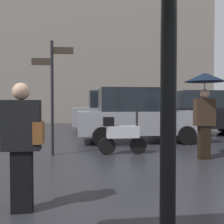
# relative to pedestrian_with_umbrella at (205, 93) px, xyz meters

# --- Properties ---
(pedestrian_with_umbrella) EXTENTS (0.99, 0.99, 2.13)m
(pedestrian_with_umbrella) POSITION_rel_pedestrian_with_umbrella_xyz_m (0.00, 0.00, 0.00)
(pedestrian_with_umbrella) COLOR black
(pedestrian_with_umbrella) RESTS_ON ground
(pedestrian_with_bag) EXTENTS (0.51, 0.24, 1.65)m
(pedestrian_with_bag) POSITION_rel_pedestrian_with_umbrella_xyz_m (-3.80, -2.76, -0.71)
(pedestrian_with_bag) COLOR black
(pedestrian_with_bag) RESTS_ON ground
(parked_scooter) EXTENTS (1.32, 0.32, 1.23)m
(parked_scooter) POSITION_rel_pedestrian_with_umbrella_xyz_m (-1.93, 0.89, -1.09)
(parked_scooter) COLOR black
(parked_scooter) RESTS_ON ground
(parked_car_left) EXTENTS (4.37, 1.85, 1.91)m
(parked_car_left) POSITION_rel_pedestrian_with_umbrella_xyz_m (-0.98, 3.11, -0.68)
(parked_car_left) COLOR gray
(parked_car_left) RESTS_ON ground
(parked_car_right) EXTENTS (4.08, 1.93, 1.91)m
(parked_car_right) POSITION_rel_pedestrian_with_umbrella_xyz_m (2.44, 4.90, -0.67)
(parked_car_right) COLOR black
(parked_car_right) RESTS_ON ground
(parked_car_distant) EXTENTS (4.59, 1.97, 1.97)m
(parked_car_distant) POSITION_rel_pedestrian_with_umbrella_xyz_m (-1.11, 6.78, -0.65)
(parked_car_distant) COLOR gray
(parked_car_distant) RESTS_ON ground
(street_signpost) EXTENTS (1.08, 0.08, 3.02)m
(street_signpost) POSITION_rel_pedestrian_with_umbrella_xyz_m (-3.76, 0.98, 0.19)
(street_signpost) COLOR black
(street_signpost) RESTS_ON ground
(building_block) EXTENTS (18.40, 2.62, 16.40)m
(building_block) POSITION_rel_pedestrian_with_umbrella_xyz_m (-2.30, 13.82, 6.56)
(building_block) COLOR gray
(building_block) RESTS_ON ground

